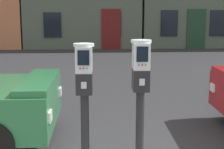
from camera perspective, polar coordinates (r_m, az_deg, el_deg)
parking_meter_near_kerb at (r=3.59m, az=-4.67°, el=-2.14°), size 0.22×0.25×1.49m
parking_meter_twin_adjacent at (r=3.62m, az=4.82°, el=-1.65°), size 0.22×0.25×1.52m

